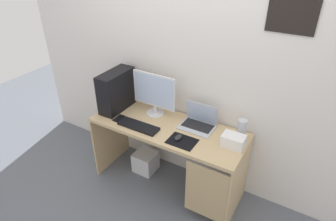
% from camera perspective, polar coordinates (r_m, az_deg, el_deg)
% --- Properties ---
extents(ground_plane, '(8.00, 8.00, 0.00)m').
position_cam_1_polar(ground_plane, '(3.36, 0.00, -14.05)').
color(ground_plane, slate).
extents(wall_back, '(4.00, 0.05, 2.60)m').
position_cam_1_polar(wall_back, '(2.87, 3.44, 8.98)').
color(wall_back, silver).
rests_on(wall_back, ground_plane).
extents(desk, '(1.56, 0.59, 0.77)m').
position_cam_1_polar(desk, '(2.94, 0.25, -5.77)').
color(desk, tan).
rests_on(desk, ground_plane).
extents(pc_tower, '(0.18, 0.44, 0.42)m').
position_cam_1_polar(pc_tower, '(3.11, -10.06, 3.87)').
color(pc_tower, black).
rests_on(pc_tower, desk).
extents(monitor, '(0.48, 0.19, 0.45)m').
position_cam_1_polar(monitor, '(2.94, -2.70, 3.34)').
color(monitor, silver).
rests_on(monitor, desk).
extents(laptop, '(0.33, 0.24, 0.23)m').
position_cam_1_polar(laptop, '(2.86, 6.00, -2.26)').
color(laptop, '#B7BCC6').
rests_on(laptop, desk).
extents(speaker, '(0.08, 0.08, 0.19)m').
position_cam_1_polar(speaker, '(2.74, 14.29, -3.55)').
color(speaker, '#B7BCC6').
rests_on(speaker, desk).
extents(projector, '(0.20, 0.14, 0.11)m').
position_cam_1_polar(projector, '(2.64, 12.71, -5.84)').
color(projector, white).
rests_on(projector, desk).
extents(keyboard, '(0.42, 0.14, 0.02)m').
position_cam_1_polar(keyboard, '(2.86, -5.83, -3.06)').
color(keyboard, black).
rests_on(keyboard, desk).
extents(mousepad, '(0.26, 0.20, 0.00)m').
position_cam_1_polar(mousepad, '(2.66, 2.78, -6.04)').
color(mousepad, black).
rests_on(mousepad, desk).
extents(mouse_left, '(0.06, 0.10, 0.03)m').
position_cam_1_polar(mouse_left, '(2.67, 2.03, -5.31)').
color(mouse_left, '#232326').
rests_on(mouse_left, mousepad).
extents(cell_phone, '(0.07, 0.13, 0.01)m').
position_cam_1_polar(cell_phone, '(3.02, -9.66, -1.52)').
color(cell_phone, black).
rests_on(cell_phone, desk).
extents(subwoofer, '(0.24, 0.24, 0.24)m').
position_cam_1_polar(subwoofer, '(3.45, -4.42, -9.94)').
color(subwoofer, silver).
rests_on(subwoofer, ground_plane).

